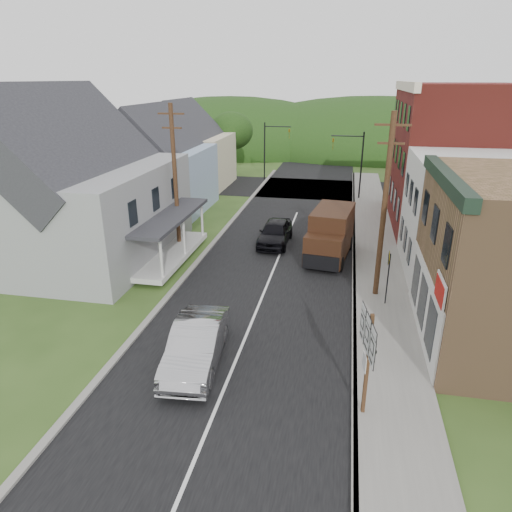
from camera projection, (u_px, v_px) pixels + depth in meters
The scene contains 24 objects.
ground at pixel (253, 318), 20.99m from camera, with size 120.00×120.00×0.00m, color #2D4719.
road at pixel (284, 245), 30.12m from camera, with size 9.00×90.00×0.02m, color black.
cross_road at pixel (307, 188), 45.65m from camera, with size 60.00×9.00×0.02m, color black.
sidewalk_right at pixel (377, 262), 27.20m from camera, with size 2.80×55.00×0.15m, color slate.
curb_right at pixel (354, 261), 27.44m from camera, with size 0.20×55.00×0.15m, color slate.
curb_left at pixel (207, 250), 29.12m from camera, with size 0.30×55.00×0.12m, color slate.
storefront_white at pixel (486, 219), 24.61m from camera, with size 8.00×7.00×6.50m, color silver.
storefront_red at pixel (455, 158), 32.64m from camera, with size 8.00×12.00×10.00m, color maroon.
house_gray at pixel (76, 188), 27.10m from camera, with size 10.20×12.24×8.35m.
house_blue at pixel (163, 165), 37.16m from camera, with size 7.14×8.16×7.28m.
house_cream at pixel (193, 149), 45.47m from camera, with size 7.14×8.16×7.28m.
utility_pole_right at pixel (384, 207), 21.47m from camera, with size 1.60×0.26×9.00m.
utility_pole_left at pixel (175, 178), 27.78m from camera, with size 1.60×0.26×9.00m.
traffic_signal_right at pixel (354, 158), 40.30m from camera, with size 2.87×0.20×6.00m.
traffic_signal_left at pixel (271, 144), 48.26m from camera, with size 2.87×0.20×6.00m.
tree_left_b at pixel (58, 158), 33.25m from camera, with size 4.80×4.80×6.94m.
tree_left_c at pixel (89, 131), 40.54m from camera, with size 5.80×5.80×8.41m.
tree_left_d at pixel (231, 131), 50.07m from camera, with size 4.80×4.80×6.94m.
forested_ridge at pixel (324, 149), 71.22m from camera, with size 90.00×30.00×16.00m, color black.
silver_sedan at pixel (196, 345), 17.38m from camera, with size 1.79×5.12×1.69m, color #A9A8AD.
dark_sedan at pixel (275, 233), 30.08m from camera, with size 1.90×4.71×1.61m, color black.
delivery_van at pixel (330, 234), 27.55m from camera, with size 2.84×5.58×2.99m.
route_sign_cluster at pixel (367, 350), 14.09m from camera, with size 0.43×2.03×3.59m.
warning_sign at pixel (388, 270), 21.45m from camera, with size 0.12×0.76×2.74m.
Camera 1 is at (3.72, -18.12, 10.34)m, focal length 32.00 mm.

